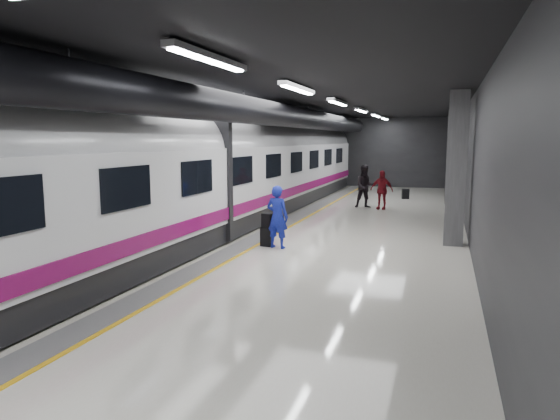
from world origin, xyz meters
The scene contains 9 objects.
ground centered at (0.00, 0.00, 0.00)m, with size 40.00×40.00×0.00m, color silver.
platform_hall centered at (-0.29, 0.96, 3.54)m, with size 10.02×40.02×4.51m.
train centered at (-3.25, 0.00, 2.07)m, with size 3.05×38.00×4.05m.
traveler_main centered at (-0.27, -0.07, 0.91)m, with size 0.66×0.43×1.81m, color #1A25C7.
suitcase_main centered at (-0.64, 0.04, 0.27)m, with size 0.33×0.21×0.54m, color black.
shoulder_bag centered at (-0.61, 0.03, 0.76)m, with size 0.32×0.17×0.43m, color black.
traveler_far_a centered at (0.82, 9.28, 0.98)m, with size 0.95×0.74×1.95m, color black.
traveler_far_b centered at (1.59, 9.02, 0.87)m, with size 1.02×0.42×1.74m, color maroon.
suitcase_far centered at (2.32, 13.38, 0.26)m, with size 0.36×0.23×0.52m, color black.
Camera 1 is at (4.23, -13.44, 3.11)m, focal length 32.00 mm.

